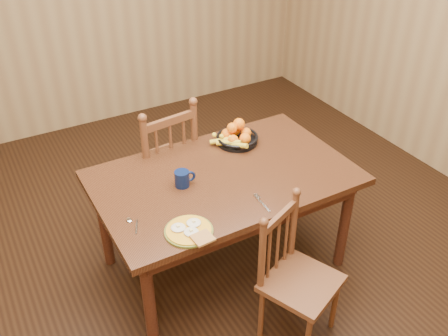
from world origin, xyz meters
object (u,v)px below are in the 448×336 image
breakfast_plate (190,231)px  chair_near (296,278)px  coffee_mug (183,178)px  chair_far (162,167)px  dining_table (224,186)px  fruit_bowl (236,136)px

breakfast_plate → chair_near: bearing=-31.1°
breakfast_plate → coffee_mug: 0.44m
chair_near → chair_far: bearing=77.9°
dining_table → coffee_mug: size_ratio=11.95×
breakfast_plate → chair_far: bearing=75.8°
dining_table → fruit_bowl: 0.42m
coffee_mug → fruit_bowl: size_ratio=0.41×
chair_near → coffee_mug: (-0.35, 0.71, 0.38)m
dining_table → breakfast_plate: breakfast_plate is taller
coffee_mug → fruit_bowl: 0.60m
dining_table → breakfast_plate: size_ratio=5.51×
coffee_mug → fruit_bowl: fruit_bowl is taller
dining_table → breakfast_plate: (-0.43, -0.39, 0.10)m
fruit_bowl → chair_near: bearing=-100.6°
chair_far → breakfast_plate: 1.07m
chair_near → breakfast_plate: size_ratio=3.02×
breakfast_plate → dining_table: bearing=42.0°
dining_table → coffee_mug: bearing=175.3°
chair_far → chair_near: chair_far is taller
dining_table → fruit_bowl: size_ratio=4.94×
chair_near → fruit_bowl: fruit_bowl is taller
coffee_mug → fruit_bowl: (0.54, 0.28, 0.00)m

